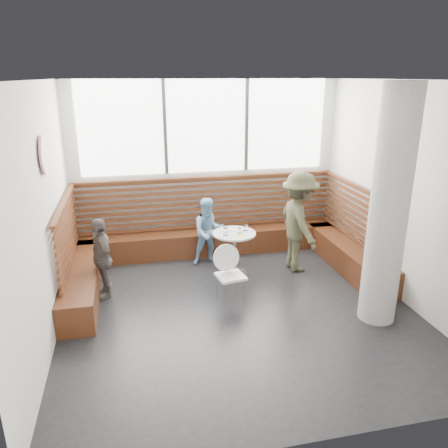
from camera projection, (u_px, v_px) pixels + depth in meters
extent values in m
cube|color=silver|center=(240.00, 205.00, 5.86)|extent=(5.00, 5.00, 3.20)
cube|color=black|center=(239.00, 310.00, 6.37)|extent=(5.00, 5.00, 0.01)
cube|color=white|center=(242.00, 80.00, 5.34)|extent=(5.00, 5.00, 0.01)
cube|color=white|center=(206.00, 127.00, 7.90)|extent=(4.50, 0.02, 1.65)
cube|color=#3F3F42|center=(165.00, 128.00, 7.73)|extent=(0.06, 0.04, 1.65)
cube|color=#3F3F42|center=(247.00, 126.00, 8.03)|extent=(0.06, 0.04, 1.65)
cube|color=#412010|center=(210.00, 242.00, 8.38)|extent=(5.00, 0.50, 0.45)
cube|color=#412010|center=(84.00, 275.00, 7.00)|extent=(0.50, 2.50, 0.45)
cube|color=#412010|center=(342.00, 251.00, 7.92)|extent=(0.50, 2.50, 0.45)
cube|color=#462211|center=(208.00, 203.00, 8.30)|extent=(4.88, 0.08, 0.98)
cube|color=#462211|center=(68.00, 233.00, 6.73)|extent=(0.08, 2.38, 0.98)
cube|color=#462211|center=(354.00, 213.00, 7.72)|extent=(0.08, 2.38, 0.98)
cylinder|color=gray|center=(389.00, 209.00, 5.68)|extent=(0.50, 0.50, 3.20)
cylinder|color=white|center=(44.00, 155.00, 5.50)|extent=(0.03, 0.50, 0.50)
cylinder|color=silver|center=(234.00, 273.00, 7.56)|extent=(0.46, 0.46, 0.03)
cylinder|color=silver|center=(234.00, 253.00, 7.44)|extent=(0.07, 0.07, 0.72)
cylinder|color=#B7B7BA|center=(234.00, 233.00, 7.33)|extent=(0.73, 0.73, 0.03)
cube|color=white|center=(231.00, 276.00, 6.48)|extent=(0.39, 0.38, 0.04)
cylinder|color=white|center=(228.00, 257.00, 6.56)|extent=(0.41, 0.09, 0.41)
cylinder|color=silver|center=(222.00, 295.00, 6.39)|extent=(0.02, 0.02, 0.40)
cylinder|color=silver|center=(243.00, 293.00, 6.45)|extent=(0.02, 0.02, 0.40)
cylinder|color=silver|center=(218.00, 287.00, 6.65)|extent=(0.02, 0.02, 0.40)
cylinder|color=silver|center=(238.00, 284.00, 6.71)|extent=(0.02, 0.02, 0.40)
imported|color=#403F2A|center=(299.00, 222.00, 7.47)|extent=(0.69, 1.15, 1.74)
imported|color=#79ACD3|center=(209.00, 232.00, 7.79)|extent=(0.62, 0.49, 1.22)
imported|color=#5B5652|center=(102.00, 258.00, 6.61)|extent=(0.53, 0.80, 1.26)
cylinder|color=white|center=(226.00, 230.00, 7.43)|extent=(0.20, 0.20, 0.01)
cylinder|color=white|center=(237.00, 230.00, 7.43)|extent=(0.21, 0.21, 0.02)
cylinder|color=white|center=(225.00, 232.00, 7.20)|extent=(0.08, 0.08, 0.12)
cylinder|color=white|center=(240.00, 231.00, 7.24)|extent=(0.06, 0.06, 0.10)
cylinder|color=white|center=(245.00, 227.00, 7.41)|extent=(0.07, 0.07, 0.11)
cube|color=#A5C64C|center=(240.00, 236.00, 7.16)|extent=(0.22, 0.18, 0.00)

